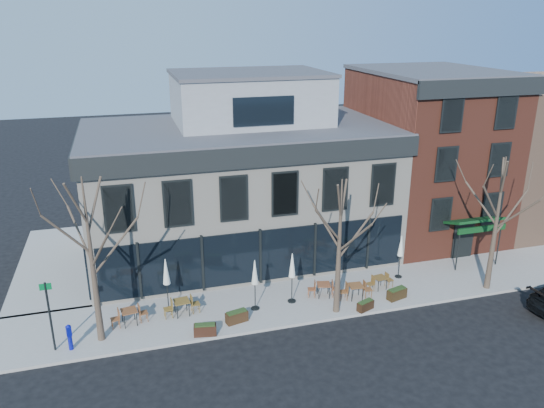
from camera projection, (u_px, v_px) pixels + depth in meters
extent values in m
plane|color=black|center=(260.00, 286.00, 29.88)|extent=(120.00, 120.00, 0.00)
cube|color=gray|center=(328.00, 295.00, 28.76)|extent=(33.50, 4.70, 0.15)
cube|color=gray|center=(57.00, 264.00, 32.36)|extent=(4.50, 12.00, 0.15)
cube|color=beige|center=(239.00, 192.00, 33.08)|extent=(18.00, 10.00, 8.00)
cube|color=#47474C|center=(238.00, 128.00, 31.73)|extent=(18.30, 10.30, 0.30)
cube|color=black|center=(260.00, 157.00, 27.26)|extent=(18.30, 0.25, 1.10)
cube|color=black|center=(78.00, 146.00, 29.51)|extent=(0.25, 10.30, 1.10)
cube|color=black|center=(260.00, 256.00, 29.20)|extent=(17.20, 0.12, 3.00)
cube|color=black|center=(90.00, 246.00, 30.51)|extent=(0.12, 7.50, 3.00)
cube|color=gray|center=(250.00, 99.00, 32.38)|extent=(9.00, 6.50, 3.00)
cube|color=brown|center=(425.00, 155.00, 35.97)|extent=(8.00, 10.00, 11.00)
cube|color=#47474C|center=(434.00, 71.00, 34.12)|extent=(8.20, 10.20, 0.25)
cube|color=black|center=(483.00, 88.00, 29.63)|extent=(8.20, 0.25, 1.00)
cube|color=#0B3413|center=(474.00, 220.00, 31.54)|extent=(3.20, 1.66, 0.67)
cube|color=black|center=(463.00, 241.00, 32.81)|extent=(1.40, 0.10, 2.50)
cube|color=#8C664C|center=(536.00, 149.00, 39.65)|extent=(12.00, 12.00, 10.00)
cone|color=#382B21|center=(92.00, 262.00, 23.40)|extent=(0.34, 0.34, 7.92)
cylinder|color=#382B21|center=(116.00, 246.00, 23.66)|extent=(2.23, 0.50, 2.48)
cylinder|color=#382B21|center=(80.00, 234.00, 23.81)|extent=(1.03, 2.05, 2.14)
cylinder|color=#382B21|center=(67.00, 235.00, 22.38)|extent=(1.80, 0.75, 2.21)
cylinder|color=#382B21|center=(100.00, 250.00, 22.33)|extent=(1.03, 2.04, 2.28)
cone|color=#382B21|center=(339.00, 248.00, 25.91)|extent=(0.34, 0.34, 7.04)
cylinder|color=#382B21|center=(356.00, 235.00, 26.14)|extent=(2.00, 0.46, 2.21)
cylinder|color=#382B21|center=(326.00, 225.00, 26.28)|extent=(0.93, 1.84, 1.91)
cylinder|color=#382B21|center=(328.00, 226.00, 25.01)|extent=(1.61, 0.68, 1.97)
cylinder|color=#382B21|center=(355.00, 238.00, 24.96)|extent=(0.93, 1.83, 2.03)
cone|color=#382B21|center=(496.00, 225.00, 28.19)|extent=(0.34, 0.34, 7.48)
cylinder|color=#382B21|center=(511.00, 213.00, 28.43)|extent=(2.12, 0.48, 2.35)
cylinder|color=#382B21|center=(481.00, 203.00, 28.58)|extent=(0.98, 1.94, 2.03)
cylinder|color=#382B21|center=(491.00, 202.00, 27.23)|extent=(1.71, 0.71, 2.09)
cylinder|color=#382B21|center=(517.00, 214.00, 27.18)|extent=(0.98, 1.94, 2.16)
cylinder|color=black|center=(50.00, 317.00, 23.36)|extent=(0.10, 0.10, 3.40)
cube|color=#005926|center=(45.00, 287.00, 22.86)|extent=(0.50, 0.04, 0.30)
cylinder|color=#0B1193|center=(70.00, 343.00, 23.85)|extent=(0.20, 0.20, 0.70)
cube|color=#0B1193|center=(69.00, 331.00, 23.65)|extent=(0.26, 0.23, 0.50)
cone|color=#0B1193|center=(68.00, 325.00, 23.55)|extent=(0.26, 0.26, 0.12)
cube|color=brown|center=(129.00, 311.00, 25.66)|extent=(0.84, 0.84, 0.04)
cylinder|color=black|center=(125.00, 322.00, 25.42)|extent=(0.04, 0.04, 0.75)
cylinder|color=black|center=(137.00, 319.00, 25.66)|extent=(0.04, 0.04, 0.75)
cylinder|color=black|center=(122.00, 316.00, 25.92)|extent=(0.04, 0.04, 0.75)
cylinder|color=black|center=(134.00, 313.00, 26.16)|extent=(0.04, 0.04, 0.75)
cube|color=brown|center=(182.00, 301.00, 26.49)|extent=(0.82, 0.82, 0.04)
cylinder|color=black|center=(177.00, 312.00, 26.26)|extent=(0.04, 0.04, 0.77)
cylinder|color=black|center=(189.00, 310.00, 26.47)|extent=(0.04, 0.04, 0.77)
cylinder|color=black|center=(175.00, 306.00, 26.78)|extent=(0.04, 0.04, 0.77)
cylinder|color=black|center=(186.00, 304.00, 26.99)|extent=(0.04, 0.04, 0.77)
cube|color=brown|center=(324.00, 284.00, 28.26)|extent=(0.84, 0.84, 0.04)
cylinder|color=black|center=(319.00, 293.00, 28.11)|extent=(0.04, 0.04, 0.72)
cylinder|color=black|center=(329.00, 293.00, 28.13)|extent=(0.04, 0.04, 0.72)
cylinder|color=black|center=(318.00, 288.00, 28.63)|extent=(0.04, 0.04, 0.72)
cylinder|color=black|center=(328.00, 288.00, 28.66)|extent=(0.04, 0.04, 0.72)
cube|color=brown|center=(356.00, 286.00, 28.05)|extent=(0.80, 0.80, 0.04)
cylinder|color=black|center=(352.00, 295.00, 27.85)|extent=(0.04, 0.04, 0.75)
cylinder|color=black|center=(363.00, 294.00, 27.96)|extent=(0.04, 0.04, 0.75)
cylinder|color=black|center=(348.00, 290.00, 28.39)|extent=(0.04, 0.04, 0.75)
cylinder|color=black|center=(359.00, 289.00, 28.50)|extent=(0.04, 0.04, 0.75)
cube|color=brown|center=(380.00, 277.00, 29.08)|extent=(0.74, 0.74, 0.04)
cylinder|color=black|center=(378.00, 286.00, 28.87)|extent=(0.04, 0.04, 0.68)
cylinder|color=black|center=(386.00, 284.00, 29.06)|extent=(0.04, 0.04, 0.68)
cylinder|color=black|center=(373.00, 282.00, 29.33)|extent=(0.04, 0.04, 0.68)
cylinder|color=black|center=(381.00, 280.00, 29.52)|extent=(0.04, 0.04, 0.68)
cylinder|color=black|center=(169.00, 309.00, 27.16)|extent=(0.46, 0.46, 0.06)
cylinder|color=black|center=(167.00, 290.00, 26.78)|extent=(0.05, 0.05, 2.31)
cone|color=silver|center=(166.00, 271.00, 26.43)|extent=(0.38, 0.38, 1.36)
cylinder|color=black|center=(255.00, 308.00, 27.28)|extent=(0.44, 0.44, 0.06)
cylinder|color=black|center=(255.00, 290.00, 26.92)|extent=(0.05, 0.05, 2.21)
cone|color=silver|center=(255.00, 272.00, 26.59)|extent=(0.36, 0.36, 1.30)
cylinder|color=black|center=(292.00, 301.00, 27.97)|extent=(0.45, 0.45, 0.06)
cylinder|color=black|center=(292.00, 283.00, 27.61)|extent=(0.05, 0.05, 2.23)
cone|color=silver|center=(292.00, 265.00, 27.27)|extent=(0.36, 0.36, 1.32)
cylinder|color=black|center=(398.00, 276.00, 30.61)|extent=(0.41, 0.41, 0.06)
cylinder|color=black|center=(400.00, 261.00, 30.27)|extent=(0.05, 0.05, 2.07)
cone|color=silver|center=(401.00, 246.00, 29.96)|extent=(0.34, 0.34, 1.23)
cube|color=black|center=(205.00, 330.00, 24.95)|extent=(1.12, 0.60, 0.53)
cube|color=#1E3314|center=(205.00, 325.00, 24.86)|extent=(1.00, 0.50, 0.08)
cube|color=#311F10|center=(237.00, 317.00, 26.02)|extent=(1.16, 0.68, 0.54)
cube|color=#1E3314|center=(237.00, 312.00, 25.93)|extent=(1.03, 0.57, 0.09)
cube|color=black|center=(365.00, 306.00, 27.12)|extent=(1.00, 0.69, 0.46)
cube|color=#1E3314|center=(366.00, 301.00, 27.04)|extent=(0.88, 0.59, 0.07)
cube|color=black|center=(397.00, 294.00, 28.19)|extent=(1.18, 0.72, 0.55)
cube|color=#1E3314|center=(397.00, 289.00, 28.09)|extent=(1.05, 0.61, 0.09)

